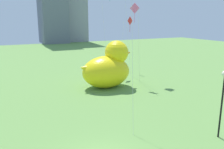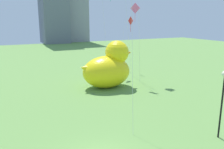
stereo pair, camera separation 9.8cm
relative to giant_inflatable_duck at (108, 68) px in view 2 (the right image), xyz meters
name	(u,v)px [view 2 (the right image)]	position (x,y,z in m)	size (l,w,h in m)	color
giant_inflatable_duck	(108,68)	(0.00, 0.00, 0.00)	(6.74, 4.33, 5.59)	yellow
lamppost	(223,89)	(1.55, -14.79, 1.17)	(0.44, 0.44, 4.78)	black
kite_pink	(135,11)	(3.86, 0.36, 6.60)	(1.32, 1.48, 9.98)	silver
kite_red	(130,23)	(7.09, 7.11, 5.14)	(1.85, 2.40, 8.43)	silver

